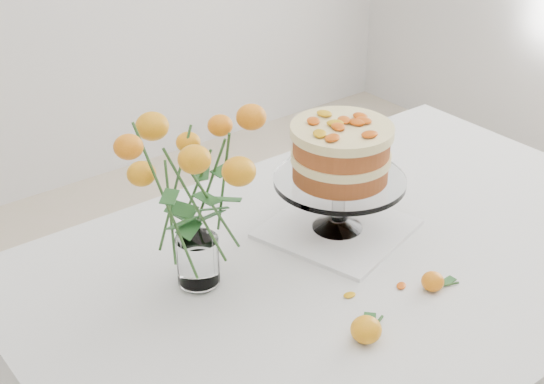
{
  "coord_description": "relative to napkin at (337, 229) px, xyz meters",
  "views": [
    {
      "loc": [
        -0.95,
        -0.93,
        1.64
      ],
      "look_at": [
        -0.15,
        0.1,
        0.91
      ],
      "focal_mm": 50.0,
      "sensor_mm": 36.0,
      "label": 1
    }
  ],
  "objects": [
    {
      "name": "napkin",
      "position": [
        0.0,
        0.0,
        0.0
      ],
      "size": [
        0.34,
        0.34,
        0.01
      ],
      "primitive_type": "cube",
      "rotation": [
        0.0,
        0.0,
        0.28
      ],
      "color": "white",
      "rests_on": "table"
    },
    {
      "name": "cake_stand",
      "position": [
        0.0,
        -0.0,
        0.17
      ],
      "size": [
        0.28,
        0.28,
        0.25
      ],
      "rotation": [
        0.0,
        0.0,
        0.28
      ],
      "color": "silver",
      "rests_on": "napkin"
    },
    {
      "name": "stray_petal_b",
      "position": [
        -0.04,
        -0.23,
        -0.0
      ],
      "size": [
        0.03,
        0.02,
        0.0
      ],
      "primitive_type": "ellipsoid",
      "color": "#DA9B0D",
      "rests_on": "table"
    },
    {
      "name": "stray_petal_a",
      "position": [
        -0.14,
        -0.19,
        -0.0
      ],
      "size": [
        0.03,
        0.02,
        0.0
      ],
      "primitive_type": "ellipsoid",
      "color": "#DA9B0D",
      "rests_on": "table"
    },
    {
      "name": "loose_rose_far",
      "position": [
        0.0,
        -0.27,
        0.01
      ],
      "size": [
        0.08,
        0.05,
        0.04
      ],
      "rotation": [
        0.0,
        0.0,
        -0.37
      ],
      "color": "orange",
      "rests_on": "table"
    },
    {
      "name": "loose_rose_near",
      "position": [
        -0.2,
        -0.3,
        0.02
      ],
      "size": [
        0.1,
        0.06,
        0.05
      ],
      "rotation": [
        0.0,
        0.0,
        0.36
      ],
      "color": "orange",
      "rests_on": "table"
    },
    {
      "name": "rose_vase",
      "position": [
        -0.35,
        0.02,
        0.24
      ],
      "size": [
        0.33,
        0.33,
        0.42
      ],
      "rotation": [
        0.0,
        0.0,
        0.25
      ],
      "color": "silver",
      "rests_on": "table"
    },
    {
      "name": "table",
      "position": [
        -0.02,
        -0.09,
        -0.09
      ],
      "size": [
        1.43,
        0.93,
        0.76
      ],
      "color": "tan",
      "rests_on": "ground"
    },
    {
      "name": "stray_petal_c",
      "position": [
        -0.0,
        -0.27,
        -0.0
      ],
      "size": [
        0.03,
        0.02,
        0.0
      ],
      "primitive_type": "ellipsoid",
      "color": "#DA9B0D",
      "rests_on": "table"
    }
  ]
}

